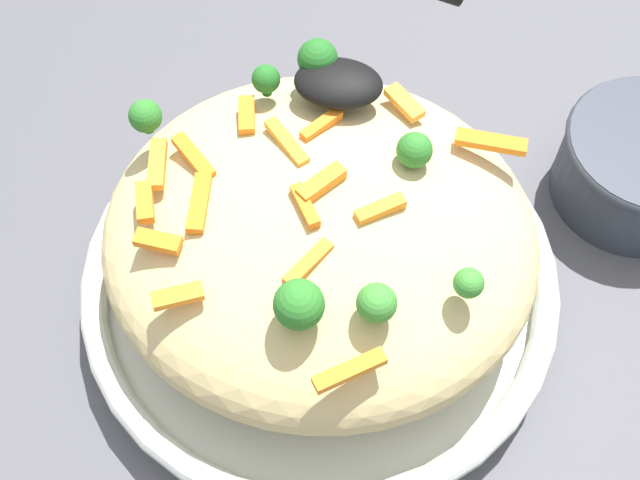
# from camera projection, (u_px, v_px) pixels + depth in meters

# --- Properties ---
(ground_plane) EXTENTS (2.40, 2.40, 0.00)m
(ground_plane) POSITION_uv_depth(u_px,v_px,m) (320.00, 296.00, 0.60)
(ground_plane) COLOR #4C4C51
(serving_bowl) EXTENTS (0.32, 0.32, 0.04)m
(serving_bowl) POSITION_uv_depth(u_px,v_px,m) (320.00, 282.00, 0.58)
(serving_bowl) COLOR silver
(serving_bowl) RESTS_ON ground_plane
(pasta_mound) EXTENTS (0.28, 0.26, 0.10)m
(pasta_mound) POSITION_uv_depth(u_px,v_px,m) (320.00, 238.00, 0.53)
(pasta_mound) COLOR #D1BA7A
(pasta_mound) RESTS_ON serving_bowl
(carrot_piece_0) EXTENTS (0.02, 0.04, 0.01)m
(carrot_piece_0) POSITION_uv_depth(u_px,v_px,m) (157.00, 164.00, 0.51)
(carrot_piece_0) COLOR orange
(carrot_piece_0) RESTS_ON pasta_mound
(carrot_piece_1) EXTENTS (0.02, 0.03, 0.01)m
(carrot_piece_1) POSITION_uv_depth(u_px,v_px,m) (321.00, 125.00, 0.52)
(carrot_piece_1) COLOR orange
(carrot_piece_1) RESTS_ON pasta_mound
(carrot_piece_2) EXTENTS (0.01, 0.03, 0.01)m
(carrot_piece_2) POSITION_uv_depth(u_px,v_px,m) (247.00, 116.00, 0.53)
(carrot_piece_2) COLOR orange
(carrot_piece_2) RESTS_ON pasta_mound
(carrot_piece_3) EXTENTS (0.02, 0.03, 0.01)m
(carrot_piece_3) POSITION_uv_depth(u_px,v_px,m) (145.00, 202.00, 0.49)
(carrot_piece_3) COLOR orange
(carrot_piece_3) RESTS_ON pasta_mound
(carrot_piece_4) EXTENTS (0.02, 0.03, 0.01)m
(carrot_piece_4) POSITION_uv_depth(u_px,v_px,m) (305.00, 207.00, 0.48)
(carrot_piece_4) COLOR orange
(carrot_piece_4) RESTS_ON pasta_mound
(carrot_piece_5) EXTENTS (0.03, 0.03, 0.01)m
(carrot_piece_5) POSITION_uv_depth(u_px,v_px,m) (194.00, 157.00, 0.51)
(carrot_piece_5) COLOR orange
(carrot_piece_5) RESTS_ON pasta_mound
(carrot_piece_6) EXTENTS (0.01, 0.04, 0.01)m
(carrot_piece_6) POSITION_uv_depth(u_px,v_px,m) (199.00, 203.00, 0.49)
(carrot_piece_6) COLOR orange
(carrot_piece_6) RESTS_ON pasta_mound
(carrot_piece_7) EXTENTS (0.04, 0.03, 0.01)m
(carrot_piece_7) POSITION_uv_depth(u_px,v_px,m) (350.00, 370.00, 0.44)
(carrot_piece_7) COLOR orange
(carrot_piece_7) RESTS_ON pasta_mound
(carrot_piece_8) EXTENTS (0.03, 0.03, 0.01)m
(carrot_piece_8) POSITION_uv_depth(u_px,v_px,m) (287.00, 142.00, 0.51)
(carrot_piece_8) COLOR orange
(carrot_piece_8) RESTS_ON pasta_mound
(carrot_piece_9) EXTENTS (0.04, 0.01, 0.01)m
(carrot_piece_9) POSITION_uv_depth(u_px,v_px,m) (491.00, 142.00, 0.52)
(carrot_piece_9) COLOR orange
(carrot_piece_9) RESTS_ON pasta_mound
(carrot_piece_10) EXTENTS (0.03, 0.01, 0.01)m
(carrot_piece_10) POSITION_uv_depth(u_px,v_px,m) (158.00, 241.00, 0.48)
(carrot_piece_10) COLOR orange
(carrot_piece_10) RESTS_ON pasta_mound
(carrot_piece_11) EXTENTS (0.03, 0.03, 0.01)m
(carrot_piece_11) POSITION_uv_depth(u_px,v_px,m) (330.00, 184.00, 0.49)
(carrot_piece_11) COLOR orange
(carrot_piece_11) RESTS_ON pasta_mound
(carrot_piece_12) EXTENTS (0.03, 0.02, 0.01)m
(carrot_piece_12) POSITION_uv_depth(u_px,v_px,m) (380.00, 209.00, 0.49)
(carrot_piece_12) COLOR orange
(carrot_piece_12) RESTS_ON pasta_mound
(carrot_piece_13) EXTENTS (0.03, 0.03, 0.01)m
(carrot_piece_13) POSITION_uv_depth(u_px,v_px,m) (404.00, 102.00, 0.53)
(carrot_piece_13) COLOR orange
(carrot_piece_13) RESTS_ON pasta_mound
(carrot_piece_14) EXTENTS (0.03, 0.03, 0.01)m
(carrot_piece_14) POSITION_uv_depth(u_px,v_px,m) (305.00, 264.00, 0.47)
(carrot_piece_14) COLOR orange
(carrot_piece_14) RESTS_ON pasta_mound
(carrot_piece_15) EXTENTS (0.03, 0.02, 0.01)m
(carrot_piece_15) POSITION_uv_depth(u_px,v_px,m) (178.00, 296.00, 0.46)
(carrot_piece_15) COLOR orange
(carrot_piece_15) RESTS_ON pasta_mound
(broccoli_floret_0) EXTENTS (0.02, 0.02, 0.03)m
(broccoli_floret_0) POSITION_uv_depth(u_px,v_px,m) (414.00, 150.00, 0.50)
(broccoli_floret_0) COLOR #296820
(broccoli_floret_0) RESTS_ON pasta_mound
(broccoli_floret_1) EXTENTS (0.02, 0.02, 0.02)m
(broccoli_floret_1) POSITION_uv_depth(u_px,v_px,m) (266.00, 80.00, 0.53)
(broccoli_floret_1) COLOR #205B1C
(broccoli_floret_1) RESTS_ON pasta_mound
(broccoli_floret_2) EXTENTS (0.02, 0.02, 0.02)m
(broccoli_floret_2) POSITION_uv_depth(u_px,v_px,m) (377.00, 303.00, 0.45)
(broccoli_floret_2) COLOR #377928
(broccoli_floret_2) RESTS_ON pasta_mound
(broccoli_floret_3) EXTENTS (0.02, 0.02, 0.02)m
(broccoli_floret_3) POSITION_uv_depth(u_px,v_px,m) (469.00, 283.00, 0.46)
(broccoli_floret_3) COLOR #377928
(broccoli_floret_3) RESTS_ON pasta_mound
(broccoli_floret_4) EXTENTS (0.02, 0.02, 0.02)m
(broccoli_floret_4) POSITION_uv_depth(u_px,v_px,m) (145.00, 116.00, 0.51)
(broccoli_floret_4) COLOR #296820
(broccoli_floret_4) RESTS_ON pasta_mound
(broccoli_floret_5) EXTENTS (0.03, 0.03, 0.03)m
(broccoli_floret_5) POSITION_uv_depth(u_px,v_px,m) (318.00, 60.00, 0.53)
(broccoli_floret_5) COLOR #205B1C
(broccoli_floret_5) RESTS_ON pasta_mound
(broccoli_floret_6) EXTENTS (0.03, 0.03, 0.03)m
(broccoli_floret_6) POSITION_uv_depth(u_px,v_px,m) (292.00, 304.00, 0.44)
(broccoli_floret_6) COLOR #296820
(broccoli_floret_6) RESTS_ON pasta_mound
(serving_spoon) EXTENTS (0.16, 0.11, 0.07)m
(serving_spoon) POSITION_uv_depth(u_px,v_px,m) (342.00, 36.00, 0.53)
(serving_spoon) COLOR black
(serving_spoon) RESTS_ON pasta_mound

